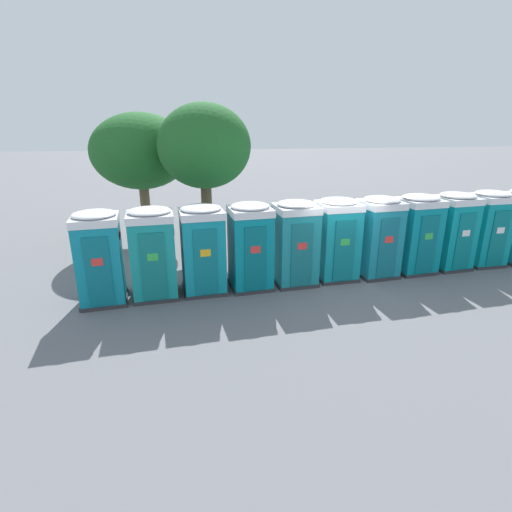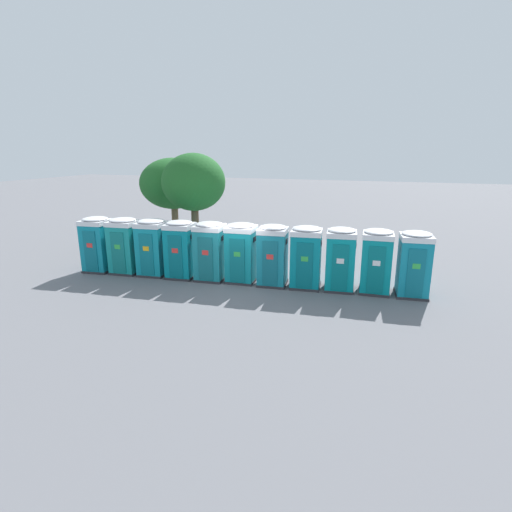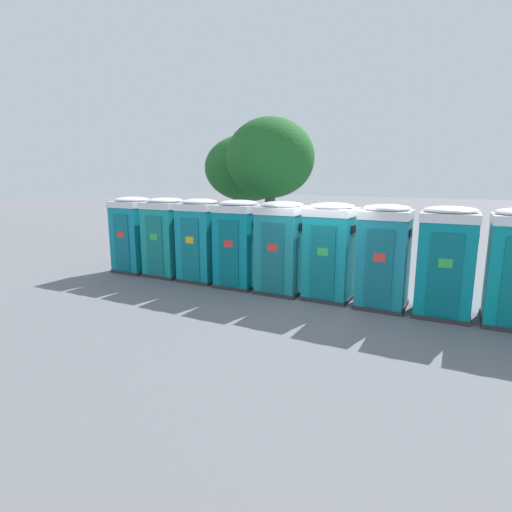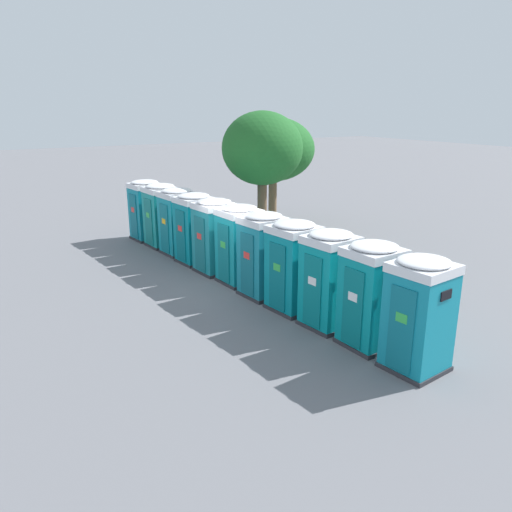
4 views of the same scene
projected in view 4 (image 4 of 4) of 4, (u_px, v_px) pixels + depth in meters
name	position (u px, v px, depth m)	size (l,w,h in m)	color
ground_plane	(240.00, 282.00, 16.25)	(120.00, 120.00, 0.00)	slate
portapotty_0	(146.00, 210.00, 21.13)	(1.31, 1.33, 2.54)	#2D2D33
portapotty_1	(162.00, 215.00, 20.10)	(1.34, 1.31, 2.54)	#2D2D33
portapotty_2	(178.00, 221.00, 19.05)	(1.32, 1.31, 2.54)	#2D2D33
portapotty_3	(195.00, 228.00, 17.96)	(1.31, 1.32, 2.54)	#2D2D33
portapotty_4	(214.00, 236.00, 16.90)	(1.33, 1.31, 2.54)	#2D2D33
portapotty_5	(239.00, 244.00, 15.87)	(1.29, 1.28, 2.54)	#2D2D33
portapotty_6	(263.00, 254.00, 14.77)	(1.29, 1.31, 2.54)	#2D2D33
portapotty_7	(293.00, 266.00, 13.72)	(1.36, 1.33, 2.54)	#2D2D33
portapotty_8	(329.00, 279.00, 12.67)	(1.29, 1.32, 2.54)	#2D2D33
portapotty_9	(371.00, 294.00, 11.62)	(1.23, 1.26, 2.54)	#2D2D33
portapotty_10	(419.00, 314.00, 10.52)	(1.29, 1.31, 2.54)	#2D2D33
street_tree_0	(262.00, 149.00, 19.87)	(3.24, 3.24, 5.34)	brown
street_tree_1	(273.00, 150.00, 22.96)	(3.83, 3.83, 5.05)	brown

